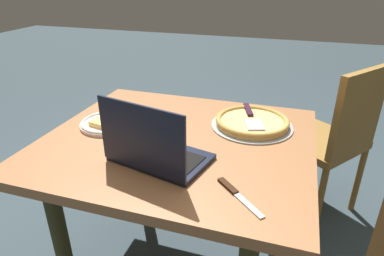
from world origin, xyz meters
TOP-DOWN VIEW (x-y plane):
  - dining_table at (0.00, 0.00)m, footprint 1.03×0.90m
  - laptop at (0.01, 0.21)m, footprint 0.36×0.28m
  - pizza_plate at (0.32, -0.02)m, footprint 0.24×0.24m
  - pizza_tray at (-0.26, -0.20)m, footprint 0.34×0.34m
  - table_knife at (-0.28, 0.29)m, footprint 0.16×0.15m
  - chair_far at (-0.64, -0.64)m, footprint 0.56×0.56m

SIDE VIEW (x-z plane):
  - chair_far at x=-0.64m, z-range 0.06..0.95m
  - dining_table at x=0.00m, z-range 0.26..0.96m
  - table_knife at x=-0.28m, z-range 0.70..0.71m
  - pizza_plate at x=0.32m, z-range 0.70..0.74m
  - pizza_tray at x=-0.26m, z-range 0.70..0.74m
  - laptop at x=0.01m, z-range 0.64..0.88m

